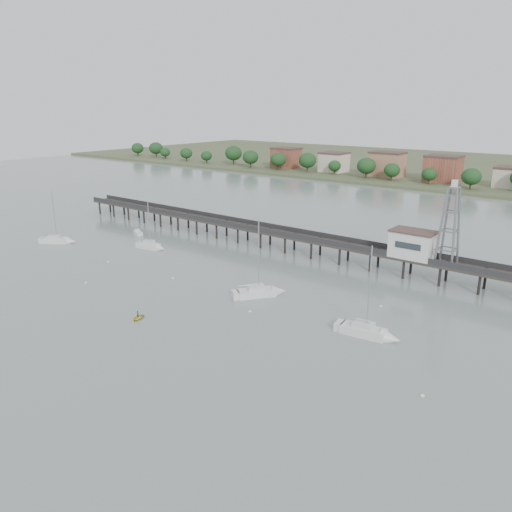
# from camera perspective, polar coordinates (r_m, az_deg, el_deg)

# --- Properties ---
(ground_plane) EXTENTS (500.00, 500.00, 0.00)m
(ground_plane) POSITION_cam_1_polar(r_m,az_deg,el_deg) (73.41, -21.61, -10.42)
(ground_plane) COLOR slate
(ground_plane) RESTS_ON ground
(pier) EXTENTS (150.00, 5.00, 5.50)m
(pier) POSITION_cam_1_polar(r_m,az_deg,el_deg) (111.76, 5.36, 2.09)
(pier) COLOR #2D2823
(pier) RESTS_ON ground
(pier_building) EXTENTS (8.40, 5.40, 5.30)m
(pier_building) POSITION_cam_1_polar(r_m,az_deg,el_deg) (100.25, 17.48, 1.34)
(pier_building) COLOR silver
(pier_building) RESTS_ON ground
(lattice_tower) EXTENTS (3.20, 3.20, 15.50)m
(lattice_tower) POSITION_cam_1_polar(r_m,az_deg,el_deg) (97.24, 21.27, 3.19)
(lattice_tower) COLOR slate
(lattice_tower) RESTS_ON ground
(sailboat_c) EXTENTS (7.39, 8.71, 14.65)m
(sailboat_c) POSITION_cam_1_polar(r_m,az_deg,el_deg) (87.97, 0.94, -4.14)
(sailboat_c) COLOR silver
(sailboat_c) RESTS_ON ground
(sailboat_d) EXTENTS (9.01, 3.54, 14.45)m
(sailboat_d) POSITION_cam_1_polar(r_m,az_deg,el_deg) (74.65, 13.22, -8.61)
(sailboat_d) COLOR silver
(sailboat_d) RESTS_ON ground
(sailboat_a) EXTENTS (8.08, 6.45, 13.42)m
(sailboat_a) POSITION_cam_1_polar(r_m,az_deg,el_deg) (130.07, -21.42, 1.66)
(sailboat_a) COLOR silver
(sailboat_a) RESTS_ON ground
(sailboat_b) EXTENTS (7.39, 3.32, 11.90)m
(sailboat_b) POSITION_cam_1_polar(r_m,az_deg,el_deg) (118.40, -11.72, 1.07)
(sailboat_b) COLOR silver
(sailboat_b) RESTS_ON ground
(white_tender) EXTENTS (3.96, 2.84, 1.42)m
(white_tender) POSITION_cam_1_polar(r_m,az_deg,el_deg) (132.69, -13.34, 2.58)
(white_tender) COLOR silver
(white_tender) RESTS_ON ground
(yellow_dinghy) EXTENTS (1.88, 1.05, 2.52)m
(yellow_dinghy) POSITION_cam_1_polar(r_m,az_deg,el_deg) (81.08, -13.31, -7.00)
(yellow_dinghy) COLOR gold
(yellow_dinghy) RESTS_ON ground
(dinghy_occupant) EXTENTS (0.78, 1.18, 0.27)m
(dinghy_occupant) POSITION_cam_1_polar(r_m,az_deg,el_deg) (81.08, -13.31, -7.00)
(dinghy_occupant) COLOR black
(dinghy_occupant) RESTS_ON ground
(mooring_buoys) EXTENTS (72.04, 24.12, 0.39)m
(mooring_buoys) POSITION_cam_1_polar(r_m,az_deg,el_deg) (86.92, -4.50, -4.86)
(mooring_buoys) COLOR beige
(mooring_buoys) RESTS_ON ground
(far_shore) EXTENTS (500.00, 170.00, 10.40)m
(far_shore) POSITION_cam_1_polar(r_m,az_deg,el_deg) (278.53, 26.20, 8.75)
(far_shore) COLOR #475133
(far_shore) RESTS_ON ground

